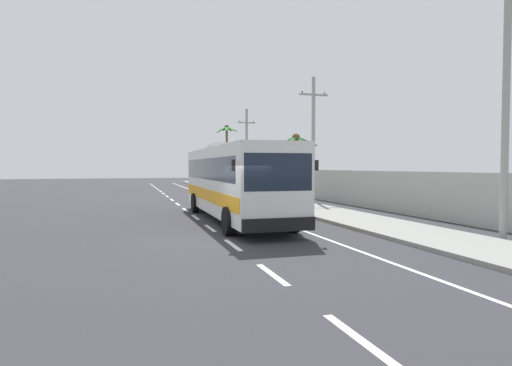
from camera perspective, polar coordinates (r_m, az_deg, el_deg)
name	(u,v)px	position (r m, az deg, el deg)	size (l,w,h in m)	color
ground_plane	(226,240)	(14.47, -4.11, -7.61)	(160.00, 160.00, 0.00)	#303035
sidewalk_kerb	(298,206)	(26.00, 5.67, -3.09)	(3.20, 90.00, 0.14)	gray
lane_markings	(207,203)	(29.16, -6.61, -2.65)	(3.46, 71.00, 0.01)	white
boundary_wall	(325,185)	(31.14, 9.31, -0.30)	(0.24, 60.00, 2.23)	#B2B2AD
coach_bus_foreground	(234,179)	(19.60, -3.04, 0.48)	(3.01, 12.42, 3.60)	silver
motorcycle_beside_bus	(239,193)	(29.22, -2.27, -1.33)	(0.56, 1.96, 1.62)	black
pedestrian_near_kerb	(283,189)	(28.65, 3.68, -0.79)	(0.36, 0.36, 1.59)	#75388E
utility_pole_nearest	(506,77)	(16.62, 30.62, 12.17)	(2.20, 0.24, 10.48)	#9E9E99
utility_pole_mid	(313,138)	(28.96, 7.71, 6.06)	(2.04, 0.24, 8.47)	#9E9E99
utility_pole_far	(247,149)	(43.08, -1.27, 4.66)	(1.81, 0.24, 8.30)	#9E9E99
palm_nearest	(227,143)	(52.25, -3.95, 5.38)	(2.73, 2.91, 7.60)	brown
palm_second	(296,151)	(30.57, 5.39, 4.28)	(3.25, 3.36, 4.85)	brown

